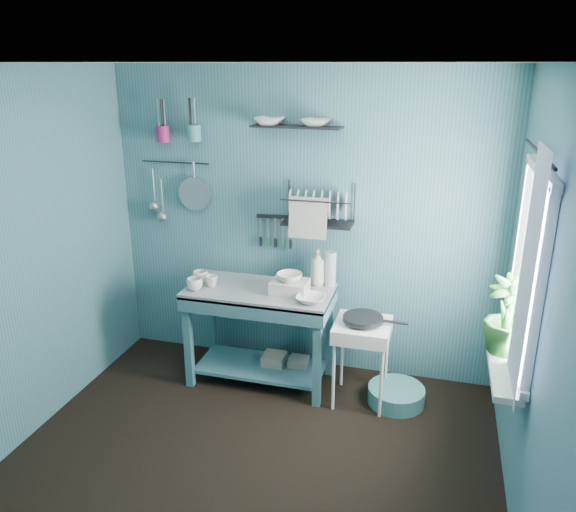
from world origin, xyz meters
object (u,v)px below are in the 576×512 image
(soap_bottle, at_px, (318,267))
(utensil_cup_teal, at_px, (194,133))
(mug_left, at_px, (195,284))
(colander, at_px, (195,194))
(wash_tub, at_px, (290,287))
(storage_tin_small, at_px, (298,369))
(hotplate_stand, at_px, (361,362))
(potted_plant, at_px, (507,315))
(frying_pan, at_px, (363,319))
(floor_basin, at_px, (396,395))
(dish_rack, at_px, (318,204))
(utensil_cup_magenta, at_px, (163,134))
(water_bottle, at_px, (330,269))
(work_counter, at_px, (260,335))
(storage_tin_large, at_px, (274,366))
(mug_right, at_px, (201,277))
(mug_mid, at_px, (212,281))

(soap_bottle, bearing_deg, utensil_cup_teal, 173.68)
(mug_left, xyz_separation_m, colander, (-0.20, 0.51, 0.60))
(wash_tub, distance_m, storage_tin_small, 0.77)
(hotplate_stand, bearing_deg, wash_tub, 179.96)
(storage_tin_small, bearing_deg, potted_plant, -24.82)
(potted_plant, bearing_deg, frying_pan, 151.01)
(colander, distance_m, floor_basin, 2.30)
(soap_bottle, height_order, floor_basin, soap_bottle)
(dish_rack, height_order, colander, dish_rack)
(soap_bottle, xyz_separation_m, utensil_cup_teal, (-1.06, 0.12, 1.00))
(utensil_cup_magenta, xyz_separation_m, colander, (0.24, 0.03, -0.49))
(mug_left, distance_m, utensil_cup_magenta, 1.26)
(hotplate_stand, height_order, colander, colander)
(frying_pan, distance_m, colander, 1.74)
(frying_pan, bearing_deg, water_bottle, 136.10)
(work_counter, height_order, storage_tin_large, work_counter)
(mug_right, distance_m, wash_tub, 0.75)
(water_bottle, distance_m, potted_plant, 1.49)
(dish_rack, bearing_deg, storage_tin_small, -114.80)
(storage_tin_large, bearing_deg, wash_tub, -25.02)
(storage_tin_large, bearing_deg, utensil_cup_teal, 160.05)
(hotplate_stand, xyz_separation_m, utensil_cup_teal, (-1.47, 0.40, 1.64))
(mug_left, xyz_separation_m, storage_tin_small, (0.78, 0.24, -0.76))
(soap_bottle, bearing_deg, floor_basin, -19.38)
(wash_tub, relative_size, dish_rack, 0.51)
(mug_left, bearing_deg, colander, 111.12)
(mug_right, height_order, soap_bottle, soap_bottle)
(hotplate_stand, bearing_deg, mug_right, -177.48)
(mug_right, xyz_separation_m, storage_tin_small, (0.80, 0.08, -0.76))
(utensil_cup_teal, distance_m, floor_basin, 2.61)
(mug_mid, bearing_deg, soap_bottle, 18.00)
(mug_right, distance_m, storage_tin_small, 1.11)
(utensil_cup_magenta, relative_size, floor_basin, 0.30)
(water_bottle, bearing_deg, mug_left, -159.19)
(work_counter, distance_m, wash_tub, 0.52)
(colander, bearing_deg, mug_mid, -53.98)
(soap_bottle, height_order, water_bottle, soap_bottle)
(hotplate_stand, relative_size, storage_tin_large, 3.01)
(floor_basin, bearing_deg, mug_left, -175.84)
(colander, distance_m, potted_plant, 2.64)
(potted_plant, distance_m, storage_tin_large, 2.02)
(storage_tin_large, bearing_deg, utensil_cup_magenta, 165.23)
(mug_right, relative_size, floor_basin, 0.28)
(mug_left, height_order, water_bottle, water_bottle)
(soap_bottle, bearing_deg, colander, 172.37)
(water_bottle, bearing_deg, utensil_cup_magenta, 176.13)
(mug_left, distance_m, utensil_cup_teal, 1.21)
(wash_tub, bearing_deg, water_bottle, 41.63)
(mug_mid, relative_size, mug_right, 0.81)
(frying_pan, height_order, potted_plant, potted_plant)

